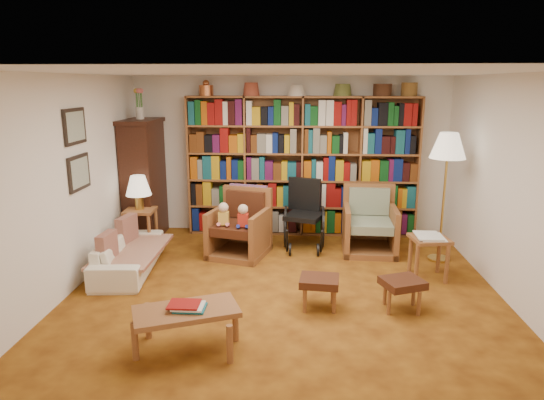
# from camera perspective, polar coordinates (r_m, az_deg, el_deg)

# --- Properties ---
(floor) EXTENTS (5.00, 5.00, 0.00)m
(floor) POSITION_cam_1_polar(r_m,az_deg,el_deg) (5.79, 1.45, -10.82)
(floor) COLOR #A36319
(floor) RESTS_ON ground
(ceiling) EXTENTS (5.00, 5.00, 0.00)m
(ceiling) POSITION_cam_1_polar(r_m,az_deg,el_deg) (5.27, 1.62, 14.74)
(ceiling) COLOR silver
(ceiling) RESTS_ON wall_back
(wall_back) EXTENTS (5.00, 0.00, 5.00)m
(wall_back) POSITION_cam_1_polar(r_m,az_deg,el_deg) (7.86, 2.10, 5.23)
(wall_back) COLOR white
(wall_back) RESTS_ON floor
(wall_front) EXTENTS (5.00, 0.00, 5.00)m
(wall_front) POSITION_cam_1_polar(r_m,az_deg,el_deg) (3.00, 0.01, -8.84)
(wall_front) COLOR white
(wall_front) RESTS_ON floor
(wall_left) EXTENTS (0.00, 5.00, 5.00)m
(wall_left) POSITION_cam_1_polar(r_m,az_deg,el_deg) (6.01, -23.03, 1.54)
(wall_left) COLOR white
(wall_left) RESTS_ON floor
(wall_right) EXTENTS (0.00, 5.00, 5.00)m
(wall_right) POSITION_cam_1_polar(r_m,az_deg,el_deg) (5.88, 26.68, 0.91)
(wall_right) COLOR white
(wall_right) RESTS_ON floor
(bookshelf) EXTENTS (3.60, 0.30, 2.42)m
(bookshelf) POSITION_cam_1_polar(r_m,az_deg,el_deg) (7.70, 3.56, 4.44)
(bookshelf) COLOR #93592D
(bookshelf) RESTS_ON floor
(curio_cabinet) EXTENTS (0.50, 0.95, 2.40)m
(curio_cabinet) POSITION_cam_1_polar(r_m,az_deg,el_deg) (7.80, -14.82, 2.51)
(curio_cabinet) COLOR #38170F
(curio_cabinet) RESTS_ON floor
(framed_pictures) EXTENTS (0.03, 0.52, 0.97)m
(framed_pictures) POSITION_cam_1_polar(r_m,az_deg,el_deg) (6.21, -21.97, 5.51)
(framed_pictures) COLOR black
(framed_pictures) RESTS_ON wall_left
(sofa) EXTENTS (1.60, 0.73, 0.46)m
(sofa) POSITION_cam_1_polar(r_m,az_deg,el_deg) (6.61, -16.52, -6.10)
(sofa) COLOR white
(sofa) RESTS_ON floor
(sofa_throw) EXTENTS (0.74, 1.38, 0.04)m
(sofa_throw) POSITION_cam_1_polar(r_m,az_deg,el_deg) (6.57, -16.15, -5.53)
(sofa_throw) COLOR beige
(sofa_throw) RESTS_ON sofa
(cushion_left) EXTENTS (0.19, 0.40, 0.39)m
(cushion_left) POSITION_cam_1_polar(r_m,az_deg,el_deg) (6.90, -16.70, -3.35)
(cushion_left) COLOR maroon
(cushion_left) RESTS_ON sofa
(cushion_right) EXTENTS (0.14, 0.38, 0.37)m
(cushion_right) POSITION_cam_1_polar(r_m,az_deg,el_deg) (6.28, -18.84, -5.19)
(cushion_right) COLOR maroon
(cushion_right) RESTS_ON sofa
(side_table_lamp) EXTENTS (0.44, 0.44, 0.61)m
(side_table_lamp) POSITION_cam_1_polar(r_m,az_deg,el_deg) (7.33, -15.21, -2.23)
(side_table_lamp) COLOR #93592D
(side_table_lamp) RESTS_ON floor
(table_lamp) EXTENTS (0.37, 0.37, 0.50)m
(table_lamp) POSITION_cam_1_polar(r_m,az_deg,el_deg) (7.22, -15.45, 1.53)
(table_lamp) COLOR #B49039
(table_lamp) RESTS_ON side_table_lamp
(armchair_leather) EXTENTS (0.95, 0.96, 0.95)m
(armchair_leather) POSITION_cam_1_polar(r_m,az_deg,el_deg) (6.96, -3.82, -3.19)
(armchair_leather) COLOR #93592D
(armchair_leather) RESTS_ON floor
(armchair_sage) EXTENTS (0.79, 0.82, 0.94)m
(armchair_sage) POSITION_cam_1_polar(r_m,az_deg,el_deg) (7.22, 11.32, -3.02)
(armchair_sage) COLOR #93592D
(armchair_sage) RESTS_ON floor
(wheelchair) EXTENTS (0.63, 0.82, 1.02)m
(wheelchair) POSITION_cam_1_polar(r_m,az_deg,el_deg) (7.21, 3.81, -1.95)
(wheelchair) COLOR black
(wheelchair) RESTS_ON floor
(floor_lamp) EXTENTS (0.47, 0.47, 1.76)m
(floor_lamp) POSITION_cam_1_polar(r_m,az_deg,el_deg) (6.82, 19.98, 5.44)
(floor_lamp) COLOR #B49039
(floor_lamp) RESTS_ON floor
(side_table_papers) EXTENTS (0.50, 0.50, 0.56)m
(side_table_papers) POSITION_cam_1_polar(r_m,az_deg,el_deg) (6.36, 18.01, -5.01)
(side_table_papers) COLOR #93592D
(side_table_papers) RESTS_ON floor
(footstool_a) EXTENTS (0.45, 0.39, 0.35)m
(footstool_a) POSITION_cam_1_polar(r_m,az_deg,el_deg) (5.34, 5.59, -9.70)
(footstool_a) COLOR #461F12
(footstool_a) RESTS_ON floor
(footstool_b) EXTENTS (0.52, 0.48, 0.35)m
(footstool_b) POSITION_cam_1_polar(r_m,az_deg,el_deg) (5.45, 15.10, -9.62)
(footstool_b) COLOR #461F12
(footstool_b) RESTS_ON floor
(coffee_table) EXTENTS (1.04, 0.78, 0.46)m
(coffee_table) POSITION_cam_1_polar(r_m,az_deg,el_deg) (4.58, -10.06, -13.11)
(coffee_table) COLOR #93592D
(coffee_table) RESTS_ON floor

